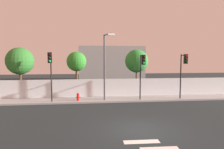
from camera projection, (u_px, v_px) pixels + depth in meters
ground_plane at (141, 130)px, 11.38m from camera, size 80.00×80.00×0.00m
sidewalk at (120, 99)px, 19.49m from camera, size 36.00×2.40×0.15m
perimeter_wall at (118, 87)px, 20.68m from camera, size 36.00×0.18×1.80m
traffic_light_left at (142, 67)px, 18.31m from camera, size 0.35×1.11×4.28m
traffic_light_center at (184, 67)px, 18.77m from camera, size 0.35×1.09×4.34m
traffic_light_right at (50, 66)px, 17.19m from camera, size 0.39×1.48×4.46m
street_lamp_curbside at (105, 61)px, 18.31m from camera, size 0.86×1.86×6.14m
fire_hydrant at (78, 96)px, 18.47m from camera, size 0.44×0.26×0.73m
roadside_tree_leftmost at (20, 61)px, 20.61m from camera, size 2.84×2.84×5.23m
roadside_tree_midleft at (76, 62)px, 21.26m from camera, size 2.12×2.12×4.81m
roadside_tree_midright at (137, 61)px, 22.00m from camera, size 2.57×2.57×5.07m
low_building_distant at (111, 64)px, 34.46m from camera, size 10.76×6.00×6.03m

